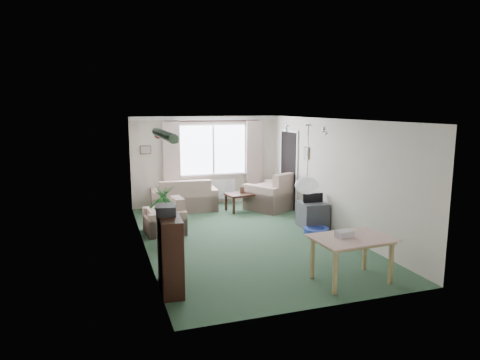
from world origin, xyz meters
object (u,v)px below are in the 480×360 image
object	(u,v)px
sofa	(184,194)
dining_table	(351,260)
armchair_corner	(271,191)
tv_cube	(312,215)
armchair_left	(164,216)
coffee_table	(246,202)
bookshelf	(170,253)
pet_bed	(316,230)
houseplant	(164,216)

from	to	relation	value
sofa	dining_table	xyz separation A→B (m)	(1.55, -5.35, -0.07)
sofa	armchair_corner	world-z (taller)	armchair_corner
sofa	tv_cube	size ratio (longest dim) A/B	2.71
armchair_left	coffee_table	bearing A→B (deg)	116.80
bookshelf	pet_bed	xyz separation A→B (m)	(3.39, 1.86, -0.50)
coffee_table	armchair_corner	bearing A→B (deg)	-5.37
armchair_corner	bookshelf	world-z (taller)	bookshelf
houseplant	tv_cube	xyz separation A→B (m)	(3.35, 0.43, -0.34)
bookshelf	houseplant	world-z (taller)	houseplant
bookshelf	coffee_table	bearing A→B (deg)	61.43
sofa	armchair_left	size ratio (longest dim) A/B	1.99
armchair_left	coffee_table	xyz separation A→B (m)	(2.29, 1.35, -0.14)
houseplant	tv_cube	distance (m)	3.39
sofa	coffee_table	distance (m)	1.61
armchair_corner	houseplant	size ratio (longest dim) A/B	0.89
armchair_corner	coffee_table	world-z (taller)	armchair_corner
armchair_left	houseplant	distance (m)	1.05
armchair_corner	coffee_table	bearing A→B (deg)	-33.05
armchair_left	houseplant	xyz separation A→B (m)	(-0.15, -1.01, 0.24)
dining_table	pet_bed	xyz separation A→B (m)	(0.73, 2.44, -0.29)
pet_bed	coffee_table	bearing A→B (deg)	107.68
armchair_left	dining_table	world-z (taller)	armchair_left
armchair_corner	houseplant	bearing A→B (deg)	8.62
armchair_left	houseplant	world-z (taller)	houseplant
sofa	armchair_corner	distance (m)	2.27
coffee_table	tv_cube	xyz separation A→B (m)	(0.91, -1.93, 0.05)
sofa	coffee_table	world-z (taller)	sofa
sofa	coffee_table	xyz separation A→B (m)	(1.51, -0.52, -0.18)
bookshelf	sofa	bearing A→B (deg)	80.00
armchair_corner	tv_cube	size ratio (longest dim) A/B	1.79
houseplant	tv_cube	bearing A→B (deg)	7.29
dining_table	sofa	bearing A→B (deg)	106.14
bookshelf	tv_cube	bearing A→B (deg)	36.42
bookshelf	dining_table	bearing A→B (deg)	-9.02
tv_cube	pet_bed	size ratio (longest dim) A/B	1.14
pet_bed	dining_table	bearing A→B (deg)	-106.56
armchair_left	bookshelf	xyz separation A→B (m)	(-0.34, -2.89, 0.18)
bookshelf	dining_table	xyz separation A→B (m)	(2.67, -0.58, -0.22)
houseplant	armchair_corner	bearing A→B (deg)	36.30
sofa	armchair_corner	size ratio (longest dim) A/B	1.51
armchair_corner	dining_table	bearing A→B (deg)	54.59
armchair_corner	houseplant	distance (m)	3.88
armchair_corner	dining_table	xyz separation A→B (m)	(-0.65, -4.76, -0.15)
dining_table	bookshelf	bearing A→B (deg)	167.77
coffee_table	dining_table	world-z (taller)	dining_table
armchair_left	tv_cube	size ratio (longest dim) A/B	1.36
armchair_corner	coffee_table	distance (m)	0.73
armchair_left	bookshelf	world-z (taller)	bookshelf
sofa	pet_bed	world-z (taller)	sofa
sofa	armchair_left	xyz separation A→B (m)	(-0.78, -1.88, -0.04)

